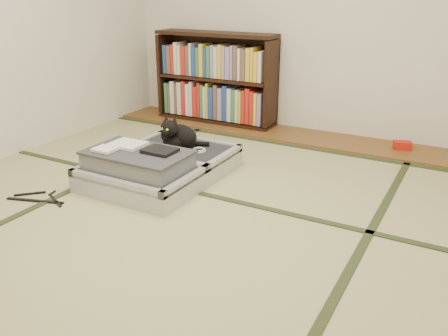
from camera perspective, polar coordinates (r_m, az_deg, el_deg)
The scene contains 9 objects.
floor at distance 2.93m, azimuth -4.19°, elevation -6.56°, with size 4.50×4.50×0.00m, color tan.
wood_strip at distance 4.61m, azimuth 9.41°, elevation 3.78°, with size 4.00×0.50×0.02m, color brown.
red_item at distance 4.42m, azimuth 20.66°, elevation 2.57°, with size 0.15×0.09×0.07m, color red.
tatami_borders at distance 3.31m, azimuth 0.45°, elevation -3.04°, with size 4.00×4.50×0.01m.
bookcase at distance 4.97m, azimuth -1.00°, elevation 10.56°, with size 1.28×0.29×0.92m.
suitcase at distance 3.54m, azimuth -7.98°, elevation 0.25°, with size 0.81×1.08×0.32m.
cat at distance 3.72m, azimuth -5.70°, elevation 3.86°, with size 0.36×0.36×0.29m.
cable_coil at distance 3.68m, azimuth -3.05°, elevation 2.16°, with size 0.11×0.11×0.03m.
hanger at distance 3.45m, azimuth -21.35°, elevation -3.47°, with size 0.42×0.26×0.01m.
Camera 1 is at (1.43, -2.17, 1.36)m, focal length 38.00 mm.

